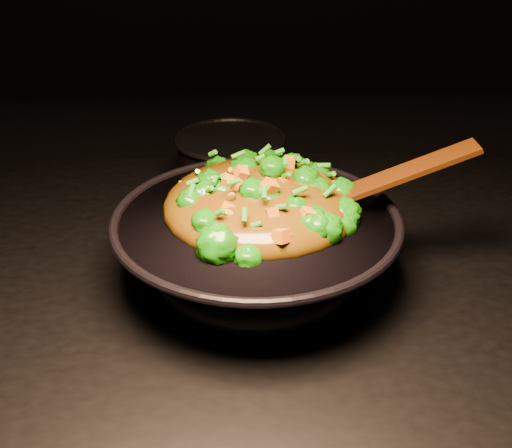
{
  "coord_description": "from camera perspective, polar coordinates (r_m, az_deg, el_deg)",
  "views": [
    {
      "loc": [
        -0.03,
        -0.82,
        1.45
      ],
      "look_at": [
        0.02,
        -0.02,
        1.0
      ],
      "focal_mm": 45.0,
      "sensor_mm": 36.0,
      "label": 1
    }
  ],
  "objects": [
    {
      "name": "stir_fry",
      "position": [
        0.91,
        0.4,
        4.09
      ],
      "size": [
        0.36,
        0.36,
        0.1
      ],
      "primitive_type": null,
      "rotation": [
        0.0,
        0.0,
        -0.36
      ],
      "color": "#187908",
      "rests_on": "wok"
    },
    {
      "name": "back_pot",
      "position": [
        1.21,
        -2.25,
        5.33
      ],
      "size": [
        0.24,
        0.24,
        0.11
      ],
      "primitive_type": "cylinder",
      "rotation": [
        0.0,
        0.0,
        -0.23
      ],
      "color": "black",
      "rests_on": "stovetop"
    },
    {
      "name": "wok",
      "position": [
        0.94,
        0.04,
        -2.49
      ],
      "size": [
        0.47,
        0.47,
        0.11
      ],
      "primitive_type": null,
      "rotation": [
        0.0,
        0.0,
        -0.19
      ],
      "color": "black",
      "rests_on": "stovetop"
    },
    {
      "name": "spatula",
      "position": [
        0.93,
        11.19,
        3.8
      ],
      "size": [
        0.26,
        0.05,
        0.11
      ],
      "primitive_type": "cube",
      "rotation": [
        0.0,
        -0.38,
        -0.02
      ],
      "color": "#3B1106",
      "rests_on": "wok"
    }
  ]
}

